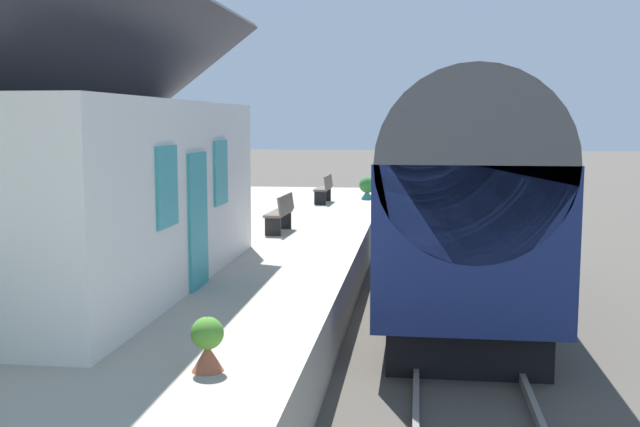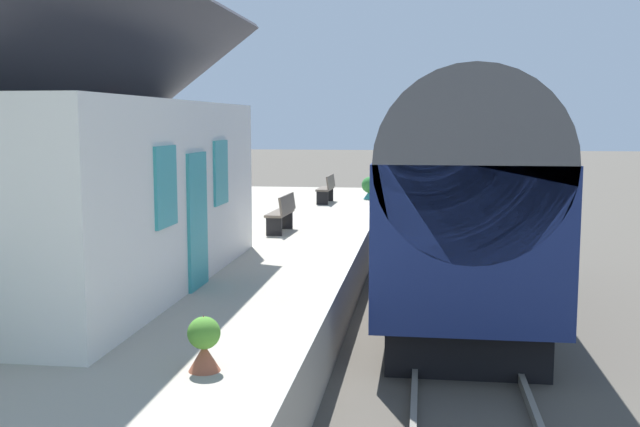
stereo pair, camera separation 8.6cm
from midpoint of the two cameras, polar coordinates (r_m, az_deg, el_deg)
ground_plane at (r=13.59m, az=6.75°, el=-8.26°), size 160.00×160.00×0.00m
platform at (r=14.13m, az=-10.10°, el=-5.66°), size 32.00×6.17×0.99m
platform_edge_coping at (r=13.43m, az=1.76°, el=-4.03°), size 32.00×0.36×0.02m
rail_near at (r=13.64m, az=13.64°, el=-8.05°), size 52.00×0.08×0.14m
rail_far at (r=13.57m, az=7.52°, el=-7.99°), size 52.00×0.08×0.14m
train at (r=14.41m, az=10.54°, el=1.51°), size 9.07×2.73×4.32m
station_building at (r=12.44m, az=-18.16°, el=2.04°), size 8.22×4.30×5.71m
bench_mid_platform at (r=23.79m, az=0.64°, el=1.94°), size 1.41×0.46×0.88m
bench_by_lamp at (r=17.52m, az=-2.73°, el=0.11°), size 1.42×0.49×0.88m
planter_corner_building at (r=8.00m, az=-8.45°, el=-9.76°), size 0.34×0.34×0.59m
planter_edge_near at (r=17.59m, az=-5.80°, el=-0.46°), size 0.39×0.39×0.62m
planter_by_door at (r=25.07m, az=3.88°, el=1.98°), size 0.53×0.53×0.76m
planter_bench_left at (r=17.89m, az=-11.05°, el=-0.55°), size 1.05×0.32×0.56m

